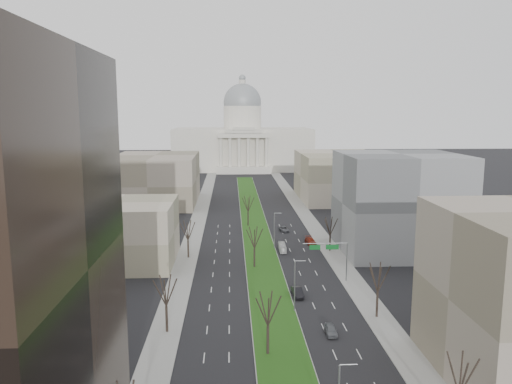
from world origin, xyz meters
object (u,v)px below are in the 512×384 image
object	(u,v)px
car_grey_near	(331,330)
box_van	(282,247)
car_grey_far	(284,229)
car_red	(310,241)
car_black	(297,292)

from	to	relation	value
car_grey_near	box_van	world-z (taller)	box_van
car_grey_near	car_grey_far	world-z (taller)	car_grey_near
car_grey_near	car_red	bearing A→B (deg)	85.67
car_black	car_grey_near	bearing A→B (deg)	-83.09
car_grey_far	box_van	bearing A→B (deg)	-104.97
car_red	box_van	world-z (taller)	box_van
car_black	car_red	world-z (taller)	car_black
car_black	box_van	bearing A→B (deg)	85.74
car_grey_near	car_red	xyz separation A→B (m)	(5.27, 53.17, 0.05)
car_red	car_grey_far	xyz separation A→B (m)	(-5.46, 13.71, -0.11)
car_black	car_grey_far	size ratio (longest dim) A/B	1.02
car_grey_near	car_black	world-z (taller)	car_black
car_grey_near	car_black	size ratio (longest dim) A/B	0.87
car_grey_near	car_black	bearing A→B (deg)	101.93
car_black	car_grey_far	world-z (taller)	car_black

